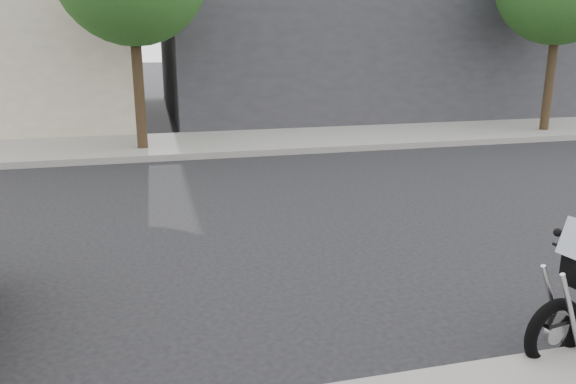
# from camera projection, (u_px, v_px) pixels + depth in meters

# --- Properties ---
(ground) EXTENTS (120.00, 120.00, 0.00)m
(ground) POSITION_uv_depth(u_px,v_px,m) (288.00, 226.00, 8.13)
(ground) COLOR black
(ground) RESTS_ON ground
(far_sidewalk) EXTENTS (44.00, 3.00, 0.15)m
(far_sidewalk) POSITION_uv_depth(u_px,v_px,m) (224.00, 143.00, 14.18)
(far_sidewalk) COLOR gray
(far_sidewalk) RESTS_ON ground
(far_building_dark) EXTENTS (16.00, 11.00, 7.00)m
(far_building_dark) POSITION_uv_depth(u_px,v_px,m) (377.00, 15.00, 21.49)
(far_building_dark) COLOR #2E2D33
(far_building_dark) RESTS_ON ground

